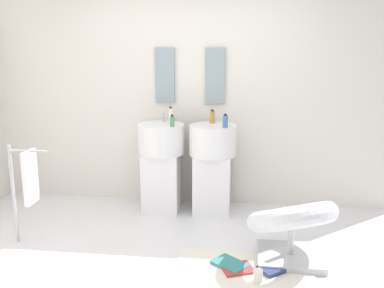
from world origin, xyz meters
TOP-DOWN VIEW (x-y plane):
  - ground_plane at (0.00, 0.00)m, footprint 4.80×3.60m
  - rear_partition at (0.00, 1.65)m, footprint 4.80×0.10m
  - pedestal_sink_left at (-0.28, 1.30)m, footprint 0.51×0.51m
  - pedestal_sink_right at (0.28, 1.30)m, footprint 0.51×0.51m
  - vanity_mirror_left at (-0.28, 1.58)m, footprint 0.22×0.03m
  - vanity_mirror_right at (0.28, 1.58)m, footprint 0.22×0.03m
  - lounge_chair at (1.05, 0.27)m, footprint 1.06×1.06m
  - towel_rack at (-1.35, 0.31)m, footprint 0.37×0.22m
  - area_rug at (0.65, -0.09)m, footprint 1.15×0.88m
  - magazine_teal at (0.53, 0.08)m, footprint 0.35×0.33m
  - magazine_navy at (0.88, 0.04)m, footprint 0.27×0.27m
  - magazine_red at (0.60, 0.02)m, footprint 0.31×0.28m
  - coffee_mug at (0.76, -0.15)m, footprint 0.08×0.08m
  - soap_bottle_white at (-0.20, 1.43)m, footprint 0.05×0.05m
  - soap_bottle_blue at (0.42, 1.19)m, footprint 0.06×0.06m
  - soap_bottle_green at (-0.14, 1.18)m, footprint 0.05×0.05m
  - soap_bottle_amber at (0.27, 1.43)m, footprint 0.06×0.06m

SIDE VIEW (x-z plane):
  - ground_plane at x=0.00m, z-range -0.04..0.00m
  - area_rug at x=0.65m, z-range 0.00..0.01m
  - magazine_red at x=0.60m, z-range 0.01..0.03m
  - magazine_teal at x=0.53m, z-range 0.01..0.04m
  - magazine_navy at x=0.88m, z-range 0.01..0.04m
  - coffee_mug at x=0.76m, z-range 0.01..0.11m
  - lounge_chair at x=1.05m, z-range 0.03..0.67m
  - pedestal_sink_left at x=-0.28m, z-range 0.01..1.10m
  - pedestal_sink_right at x=0.28m, z-range 0.01..1.10m
  - towel_rack at x=-1.35m, z-range 0.15..1.10m
  - soap_bottle_green at x=-0.14m, z-range 0.98..1.11m
  - soap_bottle_blue at x=0.42m, z-range 0.98..1.13m
  - soap_bottle_amber at x=0.27m, z-range 0.98..1.13m
  - soap_bottle_white at x=-0.20m, z-range 0.98..1.16m
  - rear_partition at x=0.00m, z-range 0.00..2.60m
  - vanity_mirror_left at x=-0.28m, z-range 1.19..1.80m
  - vanity_mirror_right at x=0.28m, z-range 1.19..1.80m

